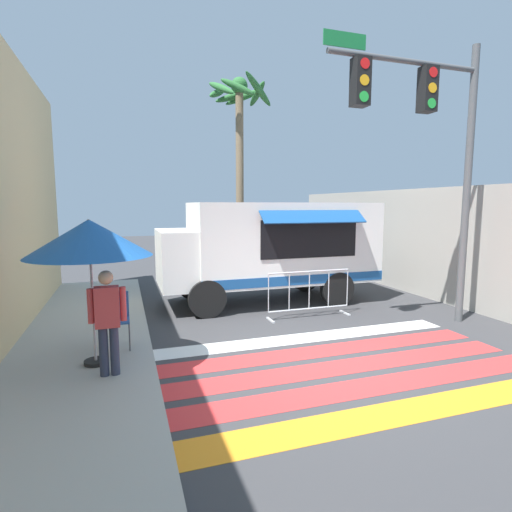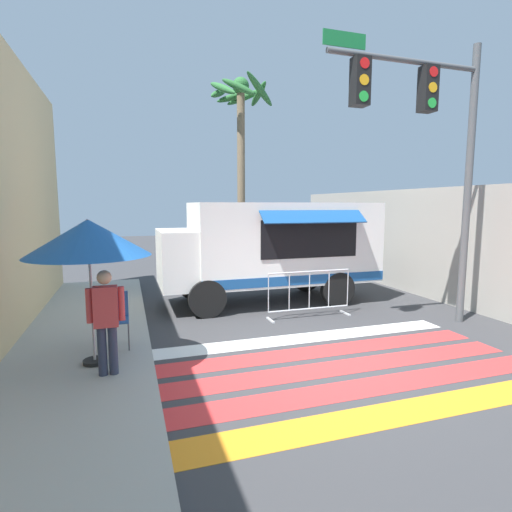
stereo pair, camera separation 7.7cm
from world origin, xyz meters
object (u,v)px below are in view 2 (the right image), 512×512
(patio_umbrella, at_px, (88,238))
(palm_tree, at_px, (240,129))
(vendor_person, at_px, (106,317))
(folding_chair, at_px, (115,314))
(barricade_front, at_px, (309,294))
(food_truck, at_px, (268,245))
(traffic_signal_pole, at_px, (428,128))

(patio_umbrella, xyz_separation_m, palm_tree, (4.64, 7.87, 3.25))
(patio_umbrella, height_order, vendor_person, patio_umbrella)
(folding_chair, distance_m, vendor_person, 1.29)
(patio_umbrella, relative_size, folding_chair, 2.38)
(vendor_person, height_order, palm_tree, palm_tree)
(palm_tree, bearing_deg, vendor_person, -117.78)
(barricade_front, relative_size, palm_tree, 0.29)
(folding_chair, relative_size, palm_tree, 0.13)
(food_truck, height_order, patio_umbrella, food_truck)
(traffic_signal_pole, xyz_separation_m, folding_chair, (-6.29, 0.27, -3.50))
(traffic_signal_pole, bearing_deg, palm_tree, 104.74)
(palm_tree, bearing_deg, folding_chair, -121.33)
(folding_chair, relative_size, barricade_front, 0.46)
(food_truck, xyz_separation_m, folding_chair, (-3.88, -2.85, -0.82))
(patio_umbrella, bearing_deg, folding_chair, 67.88)
(traffic_signal_pole, distance_m, barricade_front, 4.41)
(patio_umbrella, relative_size, vendor_person, 1.46)
(food_truck, height_order, folding_chair, food_truck)
(palm_tree, bearing_deg, patio_umbrella, -120.54)
(barricade_front, bearing_deg, palm_tree, 89.82)
(vendor_person, bearing_deg, patio_umbrella, 127.92)
(patio_umbrella, relative_size, barricade_front, 1.09)
(barricade_front, bearing_deg, patio_umbrella, -157.95)
(food_truck, relative_size, barricade_front, 2.78)
(vendor_person, bearing_deg, folding_chair, 100.88)
(traffic_signal_pole, relative_size, vendor_person, 3.87)
(patio_umbrella, distance_m, palm_tree, 9.70)
(food_truck, xyz_separation_m, barricade_front, (0.44, -1.71, -1.01))
(vendor_person, height_order, barricade_front, vendor_person)
(vendor_person, bearing_deg, traffic_signal_pole, 23.04)
(food_truck, distance_m, palm_tree, 5.77)
(traffic_signal_pole, distance_m, folding_chair, 7.20)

